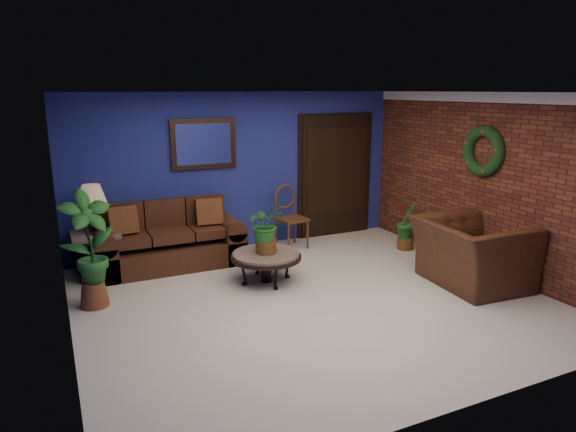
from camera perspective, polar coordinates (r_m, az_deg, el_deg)
name	(u,v)px	position (r m, az deg, el deg)	size (l,w,h in m)	color
floor	(312,300)	(6.45, 2.65, -9.26)	(5.50, 5.50, 0.00)	beige
wall_back	(240,171)	(8.32, -5.33, 4.96)	(5.50, 0.04, 2.50)	navy
wall_left	(60,227)	(5.39, -24.03, -1.13)	(0.04, 5.00, 2.50)	navy
wall_right_brick	(486,183)	(7.73, 21.15, 3.39)	(0.04, 5.00, 2.50)	brown
ceiling	(314,92)	(5.93, 2.93, 13.55)	(5.50, 5.00, 0.02)	white
crown_molding	(493,97)	(7.60, 21.78, 12.15)	(0.03, 5.00, 0.14)	white
wall_mirror	(204,144)	(8.04, -9.36, 7.91)	(1.02, 0.06, 0.77)	#432917
closet_door	(335,176)	(9.06, 5.25, 4.42)	(1.44, 0.06, 2.18)	black
wreath	(483,151)	(7.65, 20.87, 6.74)	(0.72, 0.72, 0.16)	black
sofa	(168,244)	(7.79, -13.19, -3.05)	(2.12, 0.92, 0.96)	#492414
coffee_table	(266,257)	(6.90, -2.46, -4.56)	(0.95, 0.95, 0.41)	#55504B
end_table	(96,243)	(7.59, -20.54, -2.82)	(0.67, 0.67, 0.61)	#55504B
table_lamp	(92,203)	(7.45, -20.91, 1.34)	(0.39, 0.39, 0.65)	#432917
side_chair	(289,212)	(8.37, 0.12, 0.41)	(0.50, 0.50, 1.03)	brown
armchair	(472,253)	(7.20, 19.72, -3.91)	(1.33, 1.17, 0.87)	#492414
coffee_plant	(266,227)	(6.78, -2.50, -1.18)	(0.49, 0.42, 0.67)	brown
floor_plant	(406,226)	(8.50, 13.01, -1.05)	(0.41, 0.37, 0.77)	brown
tall_plant	(89,245)	(6.44, -21.20, -3.07)	(0.71, 0.58, 1.41)	brown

